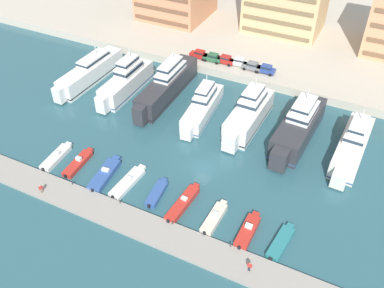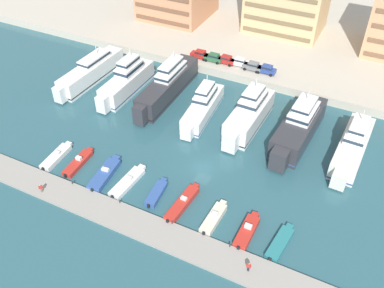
{
  "view_description": "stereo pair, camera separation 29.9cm",
  "coord_description": "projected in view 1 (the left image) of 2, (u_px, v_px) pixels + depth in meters",
  "views": [
    {
      "loc": [
        20.97,
        -46.57,
        48.06
      ],
      "look_at": [
        -2.99,
        2.07,
        2.5
      ],
      "focal_mm": 40.0,
      "sensor_mm": 36.0,
      "label": 1
    },
    {
      "loc": [
        21.23,
        -46.44,
        48.06
      ],
      "look_at": [
        -2.99,
        2.07,
        2.5
      ],
      "focal_mm": 40.0,
      "sensor_mm": 36.0,
      "label": 2
    }
  ],
  "objects": [
    {
      "name": "yacht_white_far_left",
      "position": [
        90.0,
        72.0,
        89.42
      ],
      "size": [
        4.35,
        20.4,
        6.83
      ],
      "color": "white",
      "rests_on": "ground"
    },
    {
      "name": "motorboat_white_far_left",
      "position": [
        56.0,
        157.0,
        71.47
      ],
      "size": [
        2.25,
        7.52,
        1.28
      ],
      "color": "white",
      "rests_on": "ground"
    },
    {
      "name": "ground_plane",
      "position": [
        203.0,
        168.0,
        69.99
      ],
      "size": [
        400.0,
        400.0,
        0.0
      ],
      "primitive_type": "plane",
      "color": "#2D5B66"
    },
    {
      "name": "car_grey_center",
      "position": [
        252.0,
        66.0,
        90.1
      ],
      "size": [
        4.11,
        1.94,
        1.8
      ],
      "color": "slate",
      "rests_on": "quay_promenade"
    },
    {
      "name": "motorboat_white_center_left",
      "position": [
        128.0,
        182.0,
        67.01
      ],
      "size": [
        2.46,
        8.26,
        1.2
      ],
      "color": "white",
      "rests_on": "ground"
    },
    {
      "name": "bollard_west_mid",
      "position": [
        120.0,
        201.0,
        63.27
      ],
      "size": [
        0.2,
        0.2,
        0.61
      ],
      "color": "#2D2D33",
      "rests_on": "pier_dock"
    },
    {
      "name": "car_blue_center_right",
      "position": [
        266.0,
        69.0,
        89.13
      ],
      "size": [
        4.1,
        1.92,
        1.8
      ],
      "color": "#28428E",
      "rests_on": "quay_promenade"
    },
    {
      "name": "yacht_white_left",
      "position": [
        126.0,
        81.0,
        85.76
      ],
      "size": [
        3.98,
        17.46,
        8.76
      ],
      "color": "white",
      "rests_on": "ground"
    },
    {
      "name": "pedestrian_mid_deck",
      "position": [
        250.0,
        266.0,
        53.99
      ],
      "size": [
        0.65,
        0.25,
        1.68
      ],
      "color": "#282D3D",
      "rests_on": "pier_dock"
    },
    {
      "name": "motorboat_teal_far_right",
      "position": [
        281.0,
        242.0,
        58.15
      ],
      "size": [
        2.44,
        7.1,
        0.84
      ],
      "color": "teal",
      "rests_on": "ground"
    },
    {
      "name": "yacht_ivory_mid_right",
      "position": [
        353.0,
        144.0,
        71.21
      ],
      "size": [
        4.75,
        18.58,
        7.87
      ],
      "color": "silver",
      "rests_on": "ground"
    },
    {
      "name": "yacht_white_center_left",
      "position": [
        203.0,
        106.0,
        80.08
      ],
      "size": [
        4.91,
        16.9,
        7.49
      ],
      "color": "white",
      "rests_on": "ground"
    },
    {
      "name": "bollard_east",
      "position": [
        231.0,
        245.0,
        57.29
      ],
      "size": [
        0.2,
        0.2,
        0.61
      ],
      "color": "#2D2D33",
      "rests_on": "pier_dock"
    },
    {
      "name": "yacht_white_center",
      "position": [
        249.0,
        114.0,
        77.12
      ],
      "size": [
        4.87,
        17.56,
        8.89
      ],
      "color": "white",
      "rests_on": "ground"
    },
    {
      "name": "car_red_far_left",
      "position": [
        199.0,
        54.0,
        94.05
      ],
      "size": [
        4.12,
        1.96,
        1.8
      ],
      "color": "red",
      "rests_on": "quay_promenade"
    },
    {
      "name": "motorboat_cream_mid_right",
      "position": [
        214.0,
        218.0,
        61.26
      ],
      "size": [
        1.87,
        6.89,
        1.43
      ],
      "color": "beige",
      "rests_on": "ground"
    },
    {
      "name": "pier_dock",
      "position": [
        158.0,
        232.0,
        59.64
      ],
      "size": [
        120.0,
        4.7,
        0.51
      ],
      "primitive_type": "cube",
      "color": "#9E998E",
      "rests_on": "ground"
    },
    {
      "name": "yacht_charcoal_center_right",
      "position": [
        298.0,
        126.0,
        74.33
      ],
      "size": [
        5.88,
        20.01,
        8.71
      ],
      "color": "#333338",
      "rests_on": "ground"
    },
    {
      "name": "motorboat_red_center_right",
      "position": [
        183.0,
        203.0,
        63.4
      ],
      "size": [
        2.15,
        8.59,
        1.4
      ],
      "color": "red",
      "rests_on": "ground"
    },
    {
      "name": "bollard_east_mid",
      "position": [
        173.0,
        222.0,
        60.28
      ],
      "size": [
        0.2,
        0.2,
        0.61
      ],
      "color": "#2D2D33",
      "rests_on": "pier_dock"
    },
    {
      "name": "motorboat_red_right",
      "position": [
        248.0,
        231.0,
        59.45
      ],
      "size": [
        1.88,
        6.96,
        1.64
      ],
      "color": "red",
      "rests_on": "ground"
    },
    {
      "name": "car_green_left",
      "position": [
        213.0,
        57.0,
        92.94
      ],
      "size": [
        4.11,
        1.95,
        1.8
      ],
      "color": "#2D6642",
      "rests_on": "quay_promenade"
    },
    {
      "name": "motorboat_blue_mid_left",
      "position": [
        105.0,
        174.0,
        68.19
      ],
      "size": [
        2.98,
        8.48,
        1.42
      ],
      "color": "#33569E",
      "rests_on": "ground"
    },
    {
      "name": "car_red_mid_left",
      "position": [
        225.0,
        59.0,
        92.23
      ],
      "size": [
        4.16,
        2.03,
        1.8
      ],
      "color": "red",
      "rests_on": "quay_promenade"
    },
    {
      "name": "yacht_charcoal_mid_left",
      "position": [
        167.0,
        85.0,
        84.6
      ],
      "size": [
        4.24,
        22.39,
        8.7
      ],
      "color": "#333338",
      "rests_on": "ground"
    },
    {
      "name": "motorboat_red_left",
      "position": [
        78.0,
        163.0,
        70.33
      ],
      "size": [
        2.04,
        7.47,
        1.41
      ],
      "color": "red",
      "rests_on": "ground"
    },
    {
      "name": "bollard_west",
      "position": [
        72.0,
        183.0,
        66.26
      ],
      "size": [
        0.2,
        0.2,
        0.61
      ],
      "color": "#2D2D33",
      "rests_on": "pier_dock"
    },
    {
      "name": "car_white_center_left",
      "position": [
        239.0,
        62.0,
        91.51
      ],
      "size": [
        4.18,
        2.07,
        1.8
      ],
      "color": "white",
      "rests_on": "quay_promenade"
    },
    {
      "name": "motorboat_blue_center",
      "position": [
        157.0,
        193.0,
        65.12
      ],
      "size": [
        2.17,
        6.28,
        0.88
      ],
      "color": "#33569E",
      "rests_on": "ground"
    },
    {
      "name": "quay_promenade",
      "position": [
        303.0,
        20.0,
        112.11
      ],
      "size": [
        180.0,
        70.0,
        1.75
      ],
      "primitive_type": "cube",
      "color": "beige",
      "rests_on": "ground"
    },
    {
      "name": "pedestrian_near_edge",
      "position": [
        41.0,
        188.0,
        64.5
      ],
      "size": [
        0.41,
        0.54,
        1.58
      ],
      "color": "#7A6B56",
      "rests_on": "pier_dock"
    }
  ]
}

